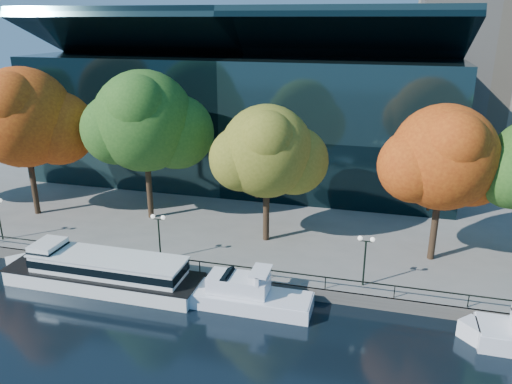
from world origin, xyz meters
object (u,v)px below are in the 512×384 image
(tour_boat, at_px, (98,270))
(tree_3, at_px, (268,153))
(tree_4, at_px, (445,160))
(lamp_1, at_px, (159,227))
(tree_1, at_px, (25,120))
(cruiser_near, at_px, (239,294))
(tree_2, at_px, (146,124))
(lamp_2, at_px, (365,250))

(tour_boat, xyz_separation_m, tree_3, (11.44, 9.79, 7.75))
(tree_4, xyz_separation_m, lamp_1, (-22.12, -5.96, -5.67))
(tour_boat, height_order, tree_1, tree_1)
(cruiser_near, xyz_separation_m, tree_3, (-0.20, 9.73, 8.17))
(tree_3, xyz_separation_m, tree_4, (14.35, -0.15, 0.50))
(tree_2, distance_m, lamp_1, 11.77)
(cruiser_near, bearing_deg, tree_4, 34.08)
(cruiser_near, xyz_separation_m, lamp_2, (8.71, 3.61, 3.00))
(tree_4, bearing_deg, tour_boat, -159.52)
(tour_boat, distance_m, tree_1, 18.96)
(tree_1, relative_size, lamp_1, 3.70)
(tree_2, bearing_deg, cruiser_near, -43.23)
(lamp_1, height_order, lamp_2, same)
(cruiser_near, distance_m, tree_4, 19.16)
(cruiser_near, bearing_deg, tour_boat, -179.70)
(lamp_1, bearing_deg, lamp_2, 0.00)
(tour_boat, xyz_separation_m, tree_4, (25.79, 9.64, 8.25))
(tree_4, height_order, lamp_1, tree_4)
(lamp_2, bearing_deg, lamp_1, 180.00)
(tour_boat, height_order, cruiser_near, tour_boat)
(tour_boat, height_order, lamp_2, lamp_2)
(tree_2, relative_size, lamp_2, 3.66)
(tree_4, bearing_deg, tree_2, 174.83)
(lamp_1, bearing_deg, tree_1, 159.11)
(tree_4, height_order, lamp_2, tree_4)
(tree_2, bearing_deg, tree_1, -170.35)
(lamp_2, bearing_deg, tour_boat, -169.77)
(cruiser_near, height_order, lamp_2, lamp_2)
(tree_1, height_order, tree_2, tree_1)
(tree_1, distance_m, tree_2, 12.07)
(lamp_2, bearing_deg, tree_1, 169.19)
(tree_3, bearing_deg, tour_boat, -139.45)
(tour_boat, xyz_separation_m, lamp_1, (3.67, 3.67, 2.58))
(cruiser_near, bearing_deg, tree_1, 157.96)
(tree_1, bearing_deg, tree_4, -0.61)
(cruiser_near, height_order, tree_4, tree_4)
(tour_boat, bearing_deg, tree_4, 20.48)
(lamp_1, bearing_deg, tree_2, 119.80)
(tree_2, bearing_deg, lamp_1, -60.20)
(tree_1, bearing_deg, tour_boat, -37.64)
(tour_boat, distance_m, tree_4, 28.74)
(tour_boat, bearing_deg, lamp_2, 10.23)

